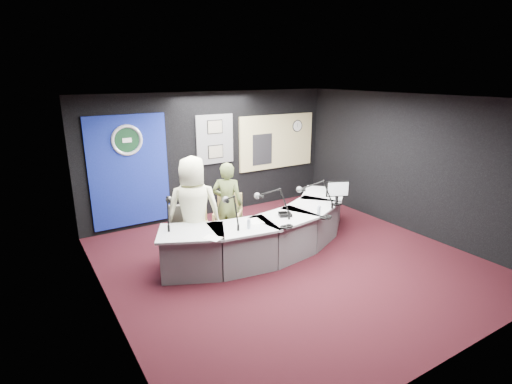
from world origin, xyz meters
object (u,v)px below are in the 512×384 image
armchair_right (228,220)px  person_man (194,210)px  broadcast_desk (270,232)px  armchair_left (195,233)px  person_woman (227,204)px

armchair_right → person_man: size_ratio=0.52×
broadcast_desk → person_man: person_man is taller
armchair_left → person_woman: person_woman is taller
armchair_left → person_man: person_man is taller
broadcast_desk → armchair_left: armchair_left is taller
armchair_left → armchair_right: bearing=41.1°
person_woman → armchair_right: bearing=-0.0°
broadcast_desk → person_woman: size_ratio=2.80×
person_man → person_woman: size_ratio=1.16×
person_man → armchair_right: bearing=-137.1°
broadcast_desk → armchair_right: (-0.50, 0.71, 0.11)m
armchair_right → armchair_left: bearing=-118.3°
person_man → broadcast_desk: bearing=-175.0°
person_man → armchair_left: bearing=-68.9°
broadcast_desk → armchair_left: size_ratio=4.55×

